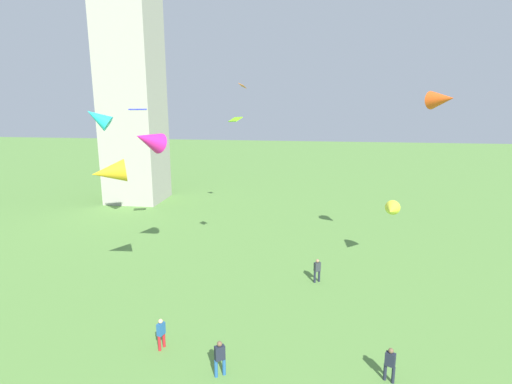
{
  "coord_description": "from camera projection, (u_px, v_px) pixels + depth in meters",
  "views": [
    {
      "loc": [
        4.76,
        -8.58,
        12.69
      ],
      "look_at": [
        1.41,
        15.2,
        7.24
      ],
      "focal_mm": 28.65,
      "sensor_mm": 36.0,
      "label": 1
    }
  ],
  "objects": [
    {
      "name": "kite_flying_4",
      "position": [
        138.0,
        109.0,
        32.52
      ],
      "size": [
        1.64,
        1.4,
        0.14
      ],
      "rotation": [
        0.0,
        0.0,
        3.52
      ],
      "color": "#272FE7"
    },
    {
      "name": "kite_flying_1",
      "position": [
        109.0,
        172.0,
        24.24
      ],
      "size": [
        2.44,
        2.17,
        1.53
      ],
      "rotation": [
        0.0,
        0.0,
        5.2
      ],
      "color": "gold"
    },
    {
      "name": "kite_flying_7",
      "position": [
        148.0,
        140.0,
        26.71
      ],
      "size": [
        2.34,
        2.71,
        1.97
      ],
      "rotation": [
        0.0,
        0.0,
        5.79
      ],
      "color": "#E31F98"
    },
    {
      "name": "person_1",
      "position": [
        390.0,
        363.0,
        18.61
      ],
      "size": [
        0.51,
        0.42,
        1.7
      ],
      "rotation": [
        0.0,
        0.0,
        2.69
      ],
      "color": "#1E2333",
      "rests_on": "ground_plane"
    },
    {
      "name": "person_0",
      "position": [
        317.0,
        269.0,
        28.85
      ],
      "size": [
        0.52,
        0.47,
        1.72
      ],
      "rotation": [
        0.0,
        0.0,
        0.6
      ],
      "color": "#1E2333",
      "rests_on": "ground_plane"
    },
    {
      "name": "kite_flying_6",
      "position": [
        391.0,
        210.0,
        30.29
      ],
      "size": [
        1.54,
        1.87,
        1.17
      ],
      "rotation": [
        0.0,
        0.0,
        6.0
      ],
      "color": "yellow"
    },
    {
      "name": "kite_flying_0",
      "position": [
        98.0,
        118.0,
        35.05
      ],
      "size": [
        2.76,
        2.06,
        2.3
      ],
      "rotation": [
        0.0,
        0.0,
        5.0
      ],
      "color": "#20BDC6"
    },
    {
      "name": "kite_flying_5",
      "position": [
        235.0,
        119.0,
        27.89
      ],
      "size": [
        1.05,
        1.05,
        0.37
      ],
      "rotation": [
        0.0,
        0.0,
        5.54
      ],
      "color": "#7CE217"
    },
    {
      "name": "person_2",
      "position": [
        161.0,
        332.0,
        21.09
      ],
      "size": [
        0.37,
        0.51,
        1.69
      ],
      "rotation": [
        0.0,
        0.0,
        1.27
      ],
      "color": "red",
      "rests_on": "ground_plane"
    },
    {
      "name": "kite_flying_2",
      "position": [
        442.0,
        99.0,
        27.46
      ],
      "size": [
        2.13,
        2.25,
        1.41
      ],
      "rotation": [
        0.0,
        0.0,
        0.65
      ],
      "color": "#EF5219"
    },
    {
      "name": "person_3",
      "position": [
        220.0,
        356.0,
        18.98
      ],
      "size": [
        0.54,
        0.48,
        1.8
      ],
      "rotation": [
        0.0,
        0.0,
        3.71
      ],
      "color": "#235693",
      "rests_on": "ground_plane"
    },
    {
      "name": "monument_obelisk",
      "position": [
        126.0,
        0.0,
        47.53
      ],
      "size": [
        6.53,
        6.53,
        48.03
      ],
      "color": "#A8A399",
      "rests_on": "ground_plane"
    },
    {
      "name": "kite_flying_3",
      "position": [
        242.0,
        86.0,
        38.44
      ],
      "size": [
        0.69,
        0.98,
        0.52
      ],
      "rotation": [
        0.0,
        0.0,
        4.51
      ],
      "color": "#C16330"
    }
  ]
}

